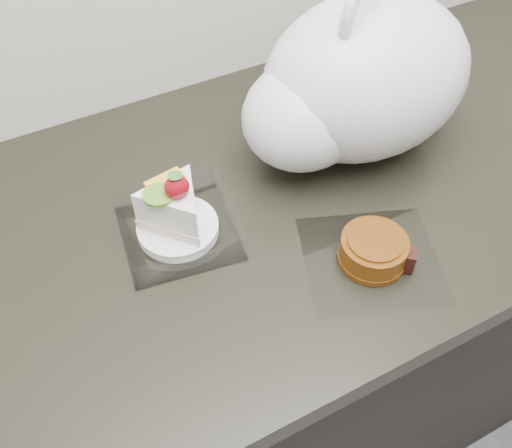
# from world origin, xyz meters

# --- Properties ---
(counter) EXTENTS (2.04, 0.64, 0.90)m
(counter) POSITION_xyz_m (0.00, 1.69, 0.45)
(counter) COLOR black
(counter) RESTS_ON ground
(cake_tray) EXTENTS (0.18, 0.18, 0.12)m
(cake_tray) POSITION_xyz_m (-0.13, 1.68, 0.93)
(cake_tray) COLOR white
(cake_tray) RESTS_ON counter
(mooncake_wrap) EXTENTS (0.23, 0.22, 0.04)m
(mooncake_wrap) POSITION_xyz_m (0.09, 1.51, 0.92)
(mooncake_wrap) COLOR white
(mooncake_wrap) RESTS_ON counter
(plastic_bag) EXTENTS (0.41, 0.33, 0.30)m
(plastic_bag) POSITION_xyz_m (0.19, 1.73, 1.02)
(plastic_bag) COLOR white
(plastic_bag) RESTS_ON counter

